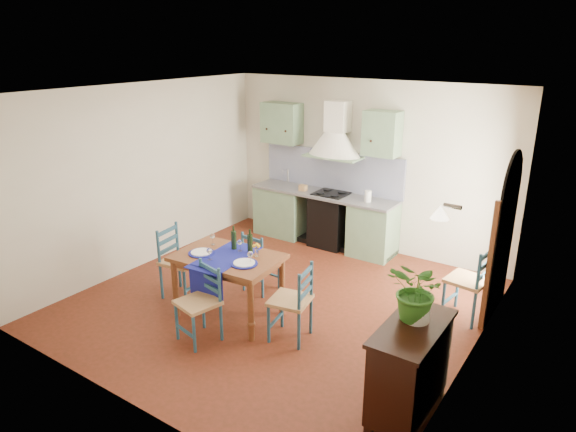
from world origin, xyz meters
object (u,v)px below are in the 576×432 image
object	(u,v)px
dining_table	(228,263)
potted_plant	(418,292)
chair_near	(200,302)
sideboard	(409,366)

from	to	relation	value
dining_table	potted_plant	bearing A→B (deg)	-7.55
chair_near	potted_plant	world-z (taller)	potted_plant
chair_near	sideboard	xyz separation A→B (m)	(2.49, 0.16, 0.03)
chair_near	sideboard	size ratio (longest dim) A/B	0.89
sideboard	potted_plant	distance (m)	0.73
chair_near	sideboard	bearing A→B (deg)	3.64
chair_near	dining_table	bearing A→B (deg)	98.07
dining_table	chair_near	xyz separation A→B (m)	(0.09, -0.61, -0.25)
dining_table	sideboard	world-z (taller)	dining_table
chair_near	potted_plant	size ratio (longest dim) A/B	1.59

